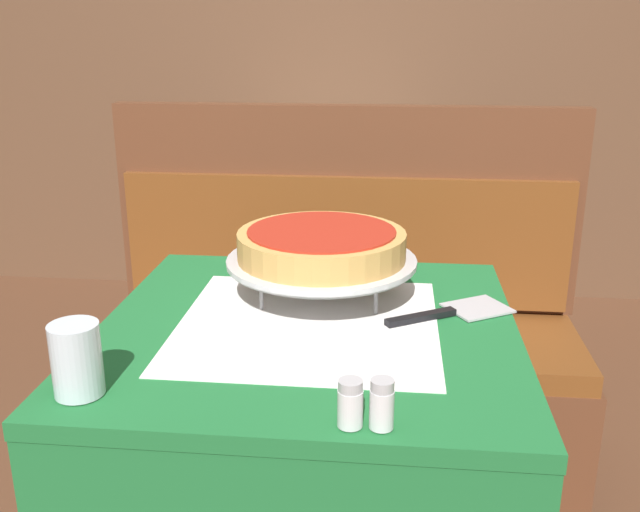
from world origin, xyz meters
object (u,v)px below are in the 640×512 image
(salt_shaker, at_px, (350,403))
(pizza_server, at_px, (452,312))
(dining_table_front, at_px, (308,374))
(pizza_pan_stand, at_px, (322,263))
(condiment_caddy, at_px, (323,152))
(water_glass_near, at_px, (77,359))
(deep_dish_pizza, at_px, (322,244))
(dining_table_rear, at_px, (327,187))
(booth_bench, at_px, (340,366))
(pepper_shaker, at_px, (382,404))

(salt_shaker, bearing_deg, pizza_server, 67.87)
(dining_table_front, distance_m, pizza_pan_stand, 0.22)
(salt_shaker, height_order, condiment_caddy, condiment_caddy)
(water_glass_near, bearing_deg, dining_table_front, 43.70)
(dining_table_front, bearing_deg, condiment_caddy, 94.64)
(deep_dish_pizza, distance_m, water_glass_near, 0.53)
(dining_table_rear, bearing_deg, dining_table_front, -85.80)
(condiment_caddy, bearing_deg, deep_dish_pizza, -84.47)
(deep_dish_pizza, bearing_deg, dining_table_front, -95.85)
(dining_table_front, relative_size, pizza_server, 3.05)
(pizza_server, relative_size, condiment_caddy, 1.42)
(water_glass_near, bearing_deg, pizza_pan_stand, 52.49)
(dining_table_front, height_order, deep_dish_pizza, deep_dish_pizza)
(pizza_server, xyz_separation_m, condiment_caddy, (-0.40, 1.49, 0.05))
(salt_shaker, distance_m, condiment_caddy, 1.93)
(dining_table_rear, xyz_separation_m, deep_dish_pizza, (0.13, -1.53, 0.23))
(pizza_server, bearing_deg, dining_table_rear, 103.91)
(booth_bench, height_order, condiment_caddy, booth_bench)
(water_glass_near, bearing_deg, pepper_shaker, -6.11)
(dining_table_rear, xyz_separation_m, booth_bench, (0.13, -0.95, -0.33))
(pizza_server, bearing_deg, dining_table_front, -164.59)
(dining_table_front, relative_size, deep_dish_pizza, 2.32)
(dining_table_front, bearing_deg, booth_bench, 89.25)
(booth_bench, relative_size, salt_shaker, 19.98)
(pepper_shaker, height_order, condiment_caddy, condiment_caddy)
(deep_dish_pizza, relative_size, pizza_server, 1.31)
(pizza_pan_stand, relative_size, pizza_server, 1.49)
(dining_table_front, relative_size, water_glass_near, 6.88)
(salt_shaker, relative_size, condiment_caddy, 0.39)
(pizza_pan_stand, height_order, salt_shaker, pizza_pan_stand)
(booth_bench, distance_m, pizza_pan_stand, 0.78)
(dining_table_front, bearing_deg, pepper_shaker, -67.45)
(booth_bench, bearing_deg, dining_table_front, -90.75)
(dining_table_front, relative_size, booth_bench, 0.56)
(water_glass_near, bearing_deg, dining_table_rear, 84.50)
(dining_table_front, xyz_separation_m, salt_shaker, (0.10, -0.34, 0.14))
(dining_table_rear, bearing_deg, deep_dish_pizza, -84.99)
(booth_bench, xyz_separation_m, condiment_caddy, (-0.14, 0.86, 0.49))
(pizza_pan_stand, relative_size, pepper_shaker, 5.21)
(salt_shaker, bearing_deg, water_glass_near, 173.25)
(dining_table_rear, bearing_deg, pizza_server, -76.09)
(water_glass_near, xyz_separation_m, pepper_shaker, (0.45, -0.05, -0.02))
(dining_table_rear, xyz_separation_m, pizza_server, (0.39, -1.58, 0.11))
(pizza_server, distance_m, pepper_shaker, 0.44)
(water_glass_near, distance_m, condiment_caddy, 1.87)
(booth_bench, relative_size, deep_dish_pizza, 4.16)
(pizza_server, relative_size, water_glass_near, 2.26)
(pizza_pan_stand, height_order, deep_dish_pizza, deep_dish_pizza)
(pizza_pan_stand, bearing_deg, condiment_caddy, 95.53)
(deep_dish_pizza, relative_size, water_glass_near, 2.96)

